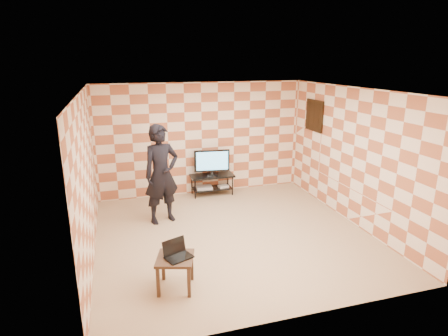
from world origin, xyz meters
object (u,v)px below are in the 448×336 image
at_px(tv_stand, 212,180).
at_px(person, 161,174).
at_px(tv, 212,161).
at_px(side_table, 175,263).

relative_size(tv_stand, person, 0.53).
distance_m(tv_stand, person, 1.94).
bearing_deg(tv_stand, tv, -83.47).
relative_size(tv_stand, tv, 1.23).
height_order(tv, side_table, tv).
relative_size(tv, person, 0.43).
bearing_deg(person, side_table, -110.77).
height_order(tv, person, person).
xyz_separation_m(tv_stand, person, (-1.36, -1.23, 0.64)).
relative_size(side_table, person, 0.32).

